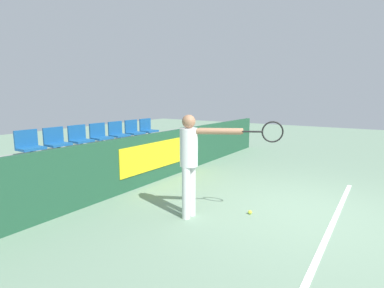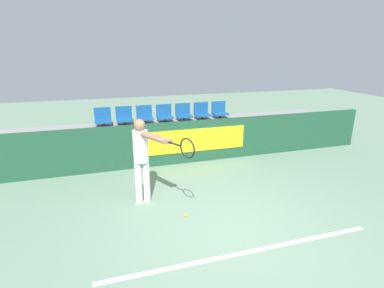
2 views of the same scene
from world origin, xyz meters
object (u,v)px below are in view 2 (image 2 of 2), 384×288
at_px(stadium_chair_4, 193,133).
at_px(stadium_chair_13, 219,111).
at_px(stadium_chair_0, 105,140).
at_px(stadium_chair_6, 232,130).
at_px(stadium_chair_3, 172,134).
at_px(stadium_chair_5, 213,131).
at_px(stadium_chair_8, 124,117).
at_px(stadium_chair_12, 202,112).
at_px(stadium_chair_11, 183,113).
at_px(tennis_player, 144,154).
at_px(stadium_chair_1, 129,138).
at_px(tennis_ball, 186,215).
at_px(stadium_chair_10, 164,114).
at_px(stadium_chair_9, 145,115).
at_px(stadium_chair_2, 151,136).
at_px(stadium_chair_7, 103,118).

height_order(stadium_chair_4, stadium_chair_13, stadium_chair_13).
bearing_deg(stadium_chair_0, stadium_chair_6, 0.00).
bearing_deg(stadium_chair_3, stadium_chair_5, 0.00).
distance_m(stadium_chair_8, stadium_chair_13, 2.99).
bearing_deg(stadium_chair_12, stadium_chair_11, 180.00).
bearing_deg(stadium_chair_6, stadium_chair_3, 180.00).
bearing_deg(stadium_chair_12, stadium_chair_5, -90.00).
xyz_separation_m(stadium_chair_11, tennis_player, (-1.75, -3.56, 0.05)).
distance_m(stadium_chair_8, tennis_player, 3.56).
xyz_separation_m(stadium_chair_1, stadium_chair_11, (1.79, 1.00, 0.37)).
relative_size(stadium_chair_6, tennis_ball, 7.68).
height_order(stadium_chair_0, stadium_chair_10, stadium_chair_10).
bearing_deg(stadium_chair_6, tennis_ball, -125.68).
bearing_deg(stadium_chair_0, stadium_chair_12, 18.46).
distance_m(stadium_chair_9, stadium_chair_13, 2.39).
bearing_deg(stadium_chair_11, tennis_ball, -105.14).
height_order(stadium_chair_3, stadium_chair_10, stadium_chair_10).
bearing_deg(stadium_chair_5, stadium_chair_9, 150.91).
bearing_deg(stadium_chair_5, stadium_chair_0, 180.00).
bearing_deg(stadium_chair_11, stadium_chair_3, -120.93).
xyz_separation_m(stadium_chair_4, stadium_chair_13, (1.20, 1.00, 0.37)).
bearing_deg(stadium_chair_13, stadium_chair_11, 180.00).
xyz_separation_m(stadium_chair_0, stadium_chair_12, (2.99, 1.00, 0.37)).
xyz_separation_m(stadium_chair_10, stadium_chair_13, (1.79, 0.00, 0.00)).
height_order(stadium_chair_2, stadium_chair_7, stadium_chair_7).
height_order(stadium_chair_2, stadium_chair_4, same).
distance_m(stadium_chair_4, stadium_chair_9, 1.60).
height_order(stadium_chair_5, stadium_chair_9, stadium_chair_9).
distance_m(stadium_chair_3, stadium_chair_8, 1.60).
bearing_deg(stadium_chair_0, stadium_chair_11, 22.65).
height_order(stadium_chair_13, tennis_ball, stadium_chair_13).
relative_size(stadium_chair_6, stadium_chair_13, 1.00).
bearing_deg(tennis_player, stadium_chair_5, 20.76).
bearing_deg(stadium_chair_4, stadium_chair_9, 140.15).
height_order(stadium_chair_0, stadium_chair_3, same).
xyz_separation_m(stadium_chair_8, stadium_chair_13, (2.99, 0.00, 0.00)).
distance_m(stadium_chair_8, stadium_chair_10, 1.20).
height_order(stadium_chair_6, stadium_chair_10, stadium_chair_10).
relative_size(stadium_chair_7, stadium_chair_10, 1.00).
xyz_separation_m(stadium_chair_1, tennis_ball, (0.64, -3.28, -0.55)).
bearing_deg(stadium_chair_5, stadium_chair_1, 180.00).
distance_m(stadium_chair_5, stadium_chair_6, 0.60).
bearing_deg(stadium_chair_10, stadium_chair_7, 180.00).
height_order(stadium_chair_1, stadium_chair_2, same).
distance_m(stadium_chair_0, stadium_chair_2, 1.20).
bearing_deg(stadium_chair_5, stadium_chair_8, 157.35).
bearing_deg(stadium_chair_8, tennis_ball, -81.52).
bearing_deg(stadium_chair_0, stadium_chair_10, 29.09).
xyz_separation_m(stadium_chair_11, stadium_chair_12, (0.60, 0.00, 0.00)).
xyz_separation_m(stadium_chair_0, stadium_chair_4, (2.39, 0.00, 0.00)).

